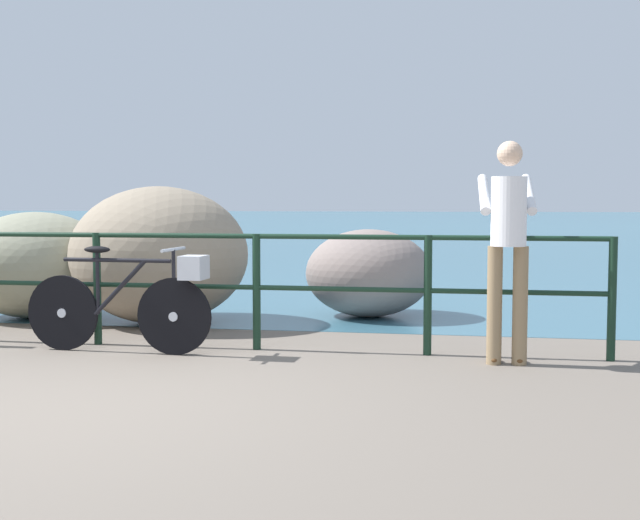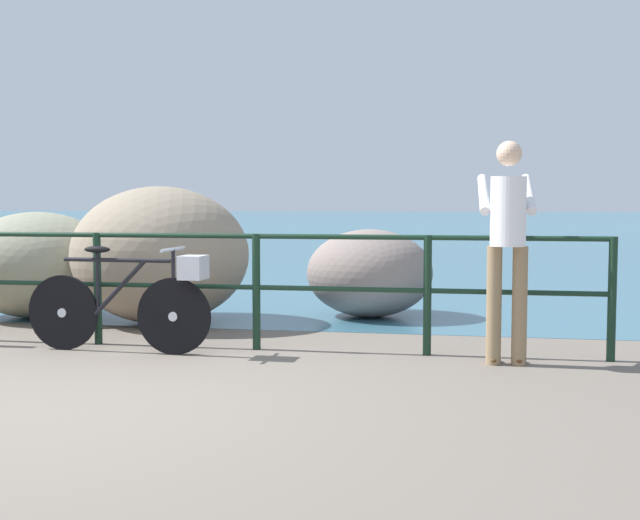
{
  "view_description": "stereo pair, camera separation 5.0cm",
  "coord_description": "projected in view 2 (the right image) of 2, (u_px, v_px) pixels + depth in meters",
  "views": [
    {
      "loc": [
        2.53,
        -4.84,
        1.31
      ],
      "look_at": [
        1.24,
        2.51,
        0.77
      ],
      "focal_mm": 46.06,
      "sensor_mm": 36.0,
      "label": 1
    },
    {
      "loc": [
        2.58,
        -4.83,
        1.31
      ],
      "look_at": [
        1.24,
        2.51,
        0.77
      ],
      "focal_mm": 46.06,
      "sensor_mm": 36.0,
      "label": 2
    }
  ],
  "objects": [
    {
      "name": "promenade_railing",
      "position": [
        175.0,
        276.0,
        7.32
      ],
      "size": [
        7.53,
        0.07,
        1.02
      ],
      "color": "black",
      "rests_on": "ground_plane"
    },
    {
      "name": "ground_plane",
      "position": [
        383.0,
        245.0,
        24.93
      ],
      "size": [
        120.0,
        120.0,
        0.1
      ],
      "primitive_type": "cube",
      "color": "#6B6056"
    },
    {
      "name": "bicycle",
      "position": [
        133.0,
        299.0,
        7.03
      ],
      "size": [
        1.7,
        0.48,
        0.92
      ],
      "rotation": [
        0.0,
        0.0,
        -0.05
      ],
      "color": "black",
      "rests_on": "ground_plane"
    },
    {
      "name": "sea_surface",
      "position": [
        429.0,
        221.0,
        52.56
      ],
      "size": [
        120.0,
        90.0,
        0.01
      ],
      "primitive_type": "cube",
      "color": "#38667A",
      "rests_on": "ground_plane"
    },
    {
      "name": "breakwater_boulder_left",
      "position": [
        38.0,
        265.0,
        9.19
      ],
      "size": [
        1.74,
        1.6,
        1.19
      ],
      "color": "gray",
      "rests_on": "ground"
    },
    {
      "name": "breakwater_boulder_main",
      "position": [
        160.0,
        255.0,
        8.76
      ],
      "size": [
        1.9,
        1.82,
        1.46
      ],
      "color": "gray",
      "rests_on": "ground"
    },
    {
      "name": "person_at_railing",
      "position": [
        508.0,
        241.0,
        6.51
      ],
      "size": [
        0.46,
        0.64,
        1.78
      ],
      "rotation": [
        0.0,
        0.0,
        1.61
      ],
      "color": "#8C7251",
      "rests_on": "ground_plane"
    },
    {
      "name": "breakwater_boulder_right",
      "position": [
        370.0,
        273.0,
        9.25
      ],
      "size": [
        1.42,
        1.36,
        0.99
      ],
      "color": "gray",
      "rests_on": "ground"
    }
  ]
}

